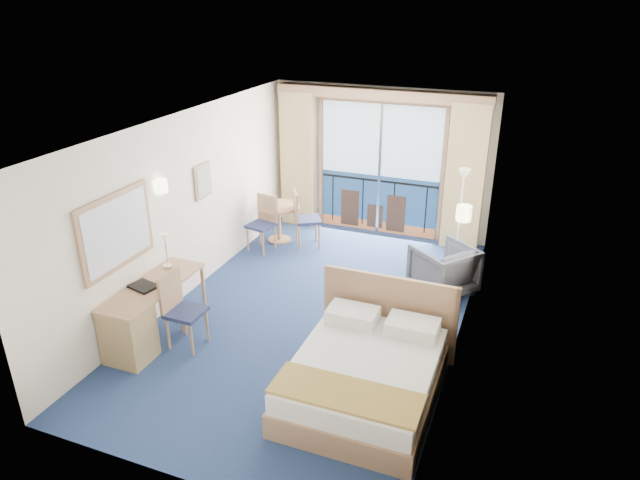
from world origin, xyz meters
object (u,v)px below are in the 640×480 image
at_px(table_chair_a, 303,215).
at_px(desk_chair, 179,305).
at_px(armchair, 443,269).
at_px(desk, 134,325).
at_px(round_table, 279,214).
at_px(nightstand, 438,324).
at_px(table_chair_b, 264,220).
at_px(bed, 366,373).
at_px(floor_lamp, 463,192).

bearing_deg(table_chair_a, desk_chair, 145.01).
height_order(armchair, table_chair_a, table_chair_a).
xyz_separation_m(desk, round_table, (0.16, 3.87, 0.09)).
bearing_deg(desk_chair, round_table, 4.97).
xyz_separation_m(nightstand, desk, (-3.48, -1.62, 0.14)).
relative_size(desk_chair, table_chair_b, 1.04).
xyz_separation_m(bed, floor_lamp, (0.39, 4.02, 0.90)).
bearing_deg(floor_lamp, bed, -95.47).
xyz_separation_m(desk_chair, table_chair_b, (-0.33, 3.06, -0.02)).
bearing_deg(floor_lamp, table_chair_a, -169.57).
xyz_separation_m(armchair, floor_lamp, (0.02, 1.27, 0.82)).
bearing_deg(bed, desk_chair, 177.23).
bearing_deg(floor_lamp, table_chair_b, -165.39).
xyz_separation_m(floor_lamp, round_table, (-3.14, -0.43, -0.68)).
xyz_separation_m(floor_lamp, table_chair_b, (-3.23, -0.84, -0.65)).
bearing_deg(desk_chair, armchair, -46.68).
height_order(armchair, floor_lamp, floor_lamp).
xyz_separation_m(desk_chair, table_chair_a, (0.25, 3.41, 0.01)).
xyz_separation_m(desk_chair, round_table, (-0.24, 3.47, -0.06)).
relative_size(floor_lamp, round_table, 2.09).
xyz_separation_m(nightstand, round_table, (-3.32, 2.25, 0.24)).
distance_m(armchair, table_chair_a, 2.75).
bearing_deg(desk, round_table, 87.60).
height_order(desk, desk_chair, desk_chair).
bearing_deg(table_chair_b, desk_chair, -71.92).
distance_m(nightstand, round_table, 4.02).
distance_m(desk, round_table, 3.87).
height_order(floor_lamp, desk_chair, floor_lamp).
distance_m(bed, table_chair_a, 4.20).
relative_size(round_table, table_chair_b, 0.78).
xyz_separation_m(nightstand, table_chair_a, (-2.82, 2.20, 0.30)).
bearing_deg(bed, table_chair_b, 131.85).
relative_size(bed, table_chair_b, 2.07).
relative_size(armchair, floor_lamp, 0.52).
bearing_deg(floor_lamp, round_table, -172.22).
bearing_deg(bed, nightstand, 67.14).
bearing_deg(desk_chair, table_chair_b, 7.19).
bearing_deg(desk_chair, bed, -91.82).
xyz_separation_m(bed, nightstand, (0.56, 1.34, -0.02)).
bearing_deg(bed, armchair, 82.36).
bearing_deg(table_chair_a, round_table, 52.62).
distance_m(floor_lamp, table_chair_a, 2.76).
xyz_separation_m(bed, round_table, (-2.76, 3.59, 0.22)).
distance_m(bed, desk_chair, 2.53).
bearing_deg(nightstand, table_chair_a, 142.11).
relative_size(nightstand, desk_chair, 0.54).
distance_m(round_table, table_chair_b, 0.42).
relative_size(bed, desk_chair, 1.99).
bearing_deg(desk_chair, table_chair_a, -3.30).
relative_size(desk, table_chair_a, 1.57).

